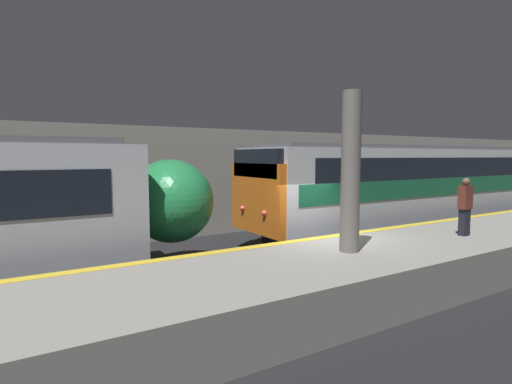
% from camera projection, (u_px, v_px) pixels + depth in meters
% --- Properties ---
extents(ground_plane, '(120.00, 120.00, 0.00)m').
position_uv_depth(ground_plane, '(323.00, 273.00, 11.53)').
color(ground_plane, black).
extents(platform, '(40.00, 3.54, 1.09)m').
position_uv_depth(platform, '(371.00, 269.00, 9.98)').
color(platform, gray).
rests_on(platform, ground).
extents(station_rear_barrier, '(50.00, 0.15, 4.51)m').
position_uv_depth(station_rear_barrier, '(219.00, 182.00, 17.10)').
color(station_rear_barrier, '#9E998E').
rests_on(station_rear_barrier, ground).
extents(support_pillar_near, '(0.45, 0.45, 3.80)m').
position_uv_depth(support_pillar_near, '(351.00, 172.00, 9.41)').
color(support_pillar_near, slate).
rests_on(support_pillar_near, platform).
extents(train_boxy, '(21.76, 3.11, 3.78)m').
position_uv_depth(train_boxy, '(450.00, 186.00, 18.80)').
color(train_boxy, black).
rests_on(train_boxy, ground).
extents(person_waiting, '(0.38, 0.24, 1.66)m').
position_uv_depth(person_waiting, '(465.00, 205.00, 11.41)').
color(person_waiting, black).
rests_on(person_waiting, platform).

